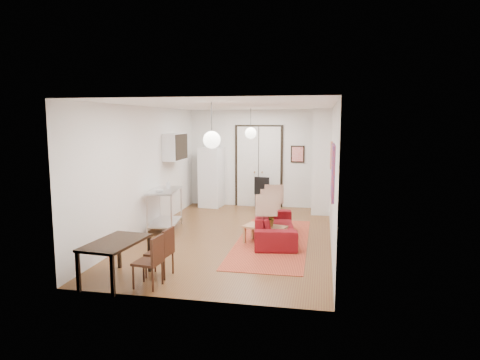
% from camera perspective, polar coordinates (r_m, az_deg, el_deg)
% --- Properties ---
extents(floor, '(7.00, 7.00, 0.00)m').
position_cam_1_polar(floor, '(9.70, -0.61, -7.49)').
color(floor, brown).
rests_on(floor, ground).
extents(ceiling, '(4.20, 7.00, 0.02)m').
position_cam_1_polar(ceiling, '(9.35, -0.64, 9.90)').
color(ceiling, white).
rests_on(ceiling, wall_back).
extents(wall_back, '(4.20, 0.02, 2.90)m').
position_cam_1_polar(wall_back, '(12.84, 2.55, 2.89)').
color(wall_back, silver).
rests_on(wall_back, floor).
extents(wall_front, '(4.20, 0.02, 2.90)m').
position_cam_1_polar(wall_front, '(6.07, -7.34, -2.86)').
color(wall_front, silver).
rests_on(wall_front, floor).
extents(wall_left, '(0.02, 7.00, 2.90)m').
position_cam_1_polar(wall_left, '(10.05, -12.43, 1.30)').
color(wall_left, silver).
rests_on(wall_left, floor).
extents(wall_right, '(0.02, 7.00, 2.90)m').
position_cam_1_polar(wall_right, '(9.22, 12.26, 0.72)').
color(wall_right, silver).
rests_on(wall_right, floor).
extents(double_doors, '(1.44, 0.06, 2.50)m').
position_cam_1_polar(double_doors, '(12.82, 2.51, 1.76)').
color(double_doors, white).
rests_on(double_doors, wall_back).
extents(stub_partition, '(0.50, 0.10, 2.90)m').
position_cam_1_polar(stub_partition, '(11.76, 10.81, 2.28)').
color(stub_partition, silver).
rests_on(stub_partition, floor).
extents(wall_cabinet, '(0.35, 1.00, 0.70)m').
position_cam_1_polar(wall_cabinet, '(11.33, -8.64, 4.41)').
color(wall_cabinet, white).
rests_on(wall_cabinet, wall_left).
extents(painting_popart, '(0.05, 1.00, 1.00)m').
position_cam_1_polar(painting_popart, '(7.96, 12.29, 1.04)').
color(painting_popart, red).
rests_on(painting_popart, wall_right).
extents(painting_abstract, '(0.05, 0.50, 0.60)m').
position_cam_1_polar(painting_abstract, '(9.98, 12.09, 3.28)').
color(painting_abstract, beige).
rests_on(painting_abstract, wall_right).
extents(poster_back, '(0.40, 0.03, 0.50)m').
position_cam_1_polar(poster_back, '(12.68, 7.68, 3.44)').
color(poster_back, red).
rests_on(poster_back, wall_back).
extents(print_left, '(0.03, 0.44, 0.54)m').
position_cam_1_polar(print_left, '(11.85, -8.52, 4.81)').
color(print_left, '#975B3F').
rests_on(print_left, wall_left).
extents(pendant_back, '(0.30, 0.30, 0.80)m').
position_cam_1_polar(pendant_back, '(11.32, 1.44, 6.27)').
color(pendant_back, silver).
rests_on(pendant_back, ceiling).
extents(pendant_front, '(0.30, 0.30, 0.80)m').
position_cam_1_polar(pendant_front, '(7.41, -3.78, 5.37)').
color(pendant_front, silver).
rests_on(pendant_front, ceiling).
extents(kilim_rug, '(1.51, 3.99, 0.01)m').
position_cam_1_polar(kilim_rug, '(9.29, 4.32, -8.17)').
color(kilim_rug, '#B84D2E').
rests_on(kilim_rug, floor).
extents(sofa, '(1.14, 2.27, 0.63)m').
position_cam_1_polar(sofa, '(9.41, 4.66, -6.00)').
color(sofa, maroon).
rests_on(sofa, floor).
extents(coffee_table, '(0.97, 0.72, 0.38)m').
position_cam_1_polar(coffee_table, '(9.05, 3.34, -6.46)').
color(coffee_table, tan).
rests_on(coffee_table, floor).
extents(potted_plant, '(0.41, 0.38, 0.37)m').
position_cam_1_polar(potted_plant, '(8.98, 3.99, -5.01)').
color(potted_plant, '#2F6931').
rests_on(potted_plant, coffee_table).
extents(kitchen_counter, '(0.80, 1.34, 0.97)m').
position_cam_1_polar(kitchen_counter, '(10.25, -9.99, -3.12)').
color(kitchen_counter, silver).
rests_on(kitchen_counter, floor).
extents(bowl, '(0.29, 0.29, 0.06)m').
position_cam_1_polar(bowl, '(9.92, -10.66, -1.40)').
color(bowl, beige).
rests_on(bowl, kitchen_counter).
extents(soap_bottle, '(0.12, 0.11, 0.20)m').
position_cam_1_polar(soap_bottle, '(10.41, -9.55, -0.53)').
color(soap_bottle, teal).
rests_on(soap_bottle, kitchen_counter).
extents(fridge, '(0.68, 0.68, 1.78)m').
position_cam_1_polar(fridge, '(12.85, -3.87, 0.36)').
color(fridge, white).
rests_on(fridge, floor).
extents(dining_table, '(0.80, 1.26, 0.66)m').
position_cam_1_polar(dining_table, '(7.22, -16.27, -8.41)').
color(dining_table, black).
rests_on(dining_table, floor).
extents(dining_chair_near, '(0.43, 0.57, 0.82)m').
position_cam_1_polar(dining_chair_near, '(7.38, -10.49, -8.80)').
color(dining_chair_near, '#3C1D13').
rests_on(dining_chair_near, floor).
extents(dining_chair_far, '(0.43, 0.57, 0.82)m').
position_cam_1_polar(dining_chair_far, '(6.96, -11.97, -9.89)').
color(dining_chair_far, '#3C1D13').
rests_on(dining_chair_far, floor).
extents(black_side_chair, '(0.48, 0.48, 0.96)m').
position_cam_1_polar(black_side_chair, '(12.67, 3.19, -1.23)').
color(black_side_chair, black).
rests_on(black_side_chair, floor).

